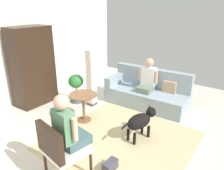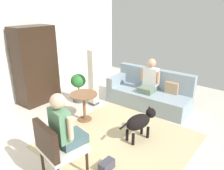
{
  "view_description": "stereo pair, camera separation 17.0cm",
  "coord_description": "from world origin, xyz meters",
  "px_view_note": "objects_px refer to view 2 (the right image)",
  "views": [
    {
      "loc": [
        -3.08,
        -2.04,
        2.47
      ],
      "look_at": [
        0.16,
        0.35,
        0.94
      ],
      "focal_mm": 35.11,
      "sensor_mm": 36.0,
      "label": 1
    },
    {
      "loc": [
        -2.98,
        -2.17,
        2.47
      ],
      "look_at": [
        0.16,
        0.35,
        0.94
      ],
      "focal_mm": 35.11,
      "sensor_mm": 36.0,
      "label": 2
    }
  ],
  "objects_px": {
    "column_lamp": "(93,78)",
    "round_end_table": "(84,102)",
    "handbag": "(107,166)",
    "armchair": "(55,146)",
    "person_on_couch": "(150,78)",
    "armoire_cabinet": "(36,66)",
    "person_on_armchair": "(64,126)",
    "dog": "(140,121)",
    "couch": "(148,93)",
    "potted_plant": "(78,86)"
  },
  "relations": [
    {
      "from": "handbag",
      "to": "dog",
      "type": "bearing_deg",
      "value": 3.38
    },
    {
      "from": "potted_plant",
      "to": "armoire_cabinet",
      "type": "distance_m",
      "value": 1.19
    },
    {
      "from": "person_on_couch",
      "to": "round_end_table",
      "type": "distance_m",
      "value": 1.71
    },
    {
      "from": "armchair",
      "to": "round_end_table",
      "type": "relative_size",
      "value": 1.48
    },
    {
      "from": "armchair",
      "to": "potted_plant",
      "type": "bearing_deg",
      "value": 40.24
    },
    {
      "from": "couch",
      "to": "round_end_table",
      "type": "xyz_separation_m",
      "value": [
        -1.57,
        0.7,
        0.14
      ]
    },
    {
      "from": "person_on_armchair",
      "to": "round_end_table",
      "type": "distance_m",
      "value": 1.64
    },
    {
      "from": "column_lamp",
      "to": "person_on_couch",
      "type": "bearing_deg",
      "value": -54.52
    },
    {
      "from": "couch",
      "to": "armchair",
      "type": "bearing_deg",
      "value": -176.0
    },
    {
      "from": "person_on_couch",
      "to": "potted_plant",
      "type": "distance_m",
      "value": 1.84
    },
    {
      "from": "armchair",
      "to": "armoire_cabinet",
      "type": "bearing_deg",
      "value": 61.19
    },
    {
      "from": "potted_plant",
      "to": "dog",
      "type": "bearing_deg",
      "value": -102.01
    },
    {
      "from": "armoire_cabinet",
      "to": "round_end_table",
      "type": "bearing_deg",
      "value": -88.76
    },
    {
      "from": "person_on_couch",
      "to": "column_lamp",
      "type": "bearing_deg",
      "value": 125.48
    },
    {
      "from": "dog",
      "to": "potted_plant",
      "type": "height_order",
      "value": "potted_plant"
    },
    {
      "from": "person_on_couch",
      "to": "armoire_cabinet",
      "type": "distance_m",
      "value": 2.87
    },
    {
      "from": "dog",
      "to": "potted_plant",
      "type": "xyz_separation_m",
      "value": [
        0.46,
        2.17,
        0.05
      ]
    },
    {
      "from": "armchair",
      "to": "handbag",
      "type": "bearing_deg",
      "value": -40.64
    },
    {
      "from": "person_on_couch",
      "to": "round_end_table",
      "type": "xyz_separation_m",
      "value": [
        -1.52,
        0.74,
        -0.28
      ]
    },
    {
      "from": "round_end_table",
      "to": "potted_plant",
      "type": "distance_m",
      "value": 1.04
    },
    {
      "from": "armchair",
      "to": "person_on_armchair",
      "type": "height_order",
      "value": "person_on_armchair"
    },
    {
      "from": "armchair",
      "to": "column_lamp",
      "type": "distance_m",
      "value": 2.53
    },
    {
      "from": "handbag",
      "to": "person_on_armchair",
      "type": "bearing_deg",
      "value": 131.8
    },
    {
      "from": "person_on_armchair",
      "to": "handbag",
      "type": "height_order",
      "value": "person_on_armchair"
    },
    {
      "from": "armchair",
      "to": "armoire_cabinet",
      "type": "distance_m",
      "value": 2.97
    },
    {
      "from": "couch",
      "to": "armoire_cabinet",
      "type": "xyz_separation_m",
      "value": [
        -1.61,
        2.36,
        0.66
      ]
    },
    {
      "from": "round_end_table",
      "to": "handbag",
      "type": "bearing_deg",
      "value": -122.66
    },
    {
      "from": "dog",
      "to": "column_lamp",
      "type": "xyz_separation_m",
      "value": [
        0.56,
        1.73,
        0.33
      ]
    },
    {
      "from": "armoire_cabinet",
      "to": "person_on_armchair",
      "type": "bearing_deg",
      "value": -115.93
    },
    {
      "from": "dog",
      "to": "column_lamp",
      "type": "distance_m",
      "value": 1.84
    },
    {
      "from": "armchair",
      "to": "person_on_couch",
      "type": "xyz_separation_m",
      "value": [
        2.97,
        0.18,
        0.18
      ]
    },
    {
      "from": "dog",
      "to": "column_lamp",
      "type": "bearing_deg",
      "value": 72.02
    },
    {
      "from": "column_lamp",
      "to": "armoire_cabinet",
      "type": "height_order",
      "value": "armoire_cabinet"
    },
    {
      "from": "person_on_couch",
      "to": "person_on_armchair",
      "type": "bearing_deg",
      "value": -175.92
    },
    {
      "from": "person_on_couch",
      "to": "person_on_armchair",
      "type": "height_order",
      "value": "person_on_armchair"
    },
    {
      "from": "couch",
      "to": "armoire_cabinet",
      "type": "height_order",
      "value": "armoire_cabinet"
    },
    {
      "from": "person_on_couch",
      "to": "armoire_cabinet",
      "type": "xyz_separation_m",
      "value": [
        -1.56,
        2.4,
        0.24
      ]
    },
    {
      "from": "person_on_armchair",
      "to": "round_end_table",
      "type": "height_order",
      "value": "person_on_armchair"
    },
    {
      "from": "person_on_armchair",
      "to": "armoire_cabinet",
      "type": "relative_size",
      "value": 0.44
    },
    {
      "from": "column_lamp",
      "to": "couch",
      "type": "bearing_deg",
      "value": -52.09
    },
    {
      "from": "column_lamp",
      "to": "round_end_table",
      "type": "bearing_deg",
      "value": -150.94
    },
    {
      "from": "armchair",
      "to": "round_end_table",
      "type": "xyz_separation_m",
      "value": [
        1.45,
        0.91,
        -0.1
      ]
    },
    {
      "from": "person_on_couch",
      "to": "dog",
      "type": "bearing_deg",
      "value": -156.51
    },
    {
      "from": "person_on_armchair",
      "to": "column_lamp",
      "type": "relative_size",
      "value": 0.6
    },
    {
      "from": "column_lamp",
      "to": "person_on_armchair",
      "type": "bearing_deg",
      "value": -146.49
    },
    {
      "from": "column_lamp",
      "to": "handbag",
      "type": "relative_size",
      "value": 5.44
    },
    {
      "from": "person_on_couch",
      "to": "column_lamp",
      "type": "height_order",
      "value": "column_lamp"
    },
    {
      "from": "couch",
      "to": "armchair",
      "type": "distance_m",
      "value": 3.04
    },
    {
      "from": "armchair",
      "to": "handbag",
      "type": "height_order",
      "value": "armchair"
    },
    {
      "from": "person_on_couch",
      "to": "round_end_table",
      "type": "bearing_deg",
      "value": 154.22
    }
  ]
}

